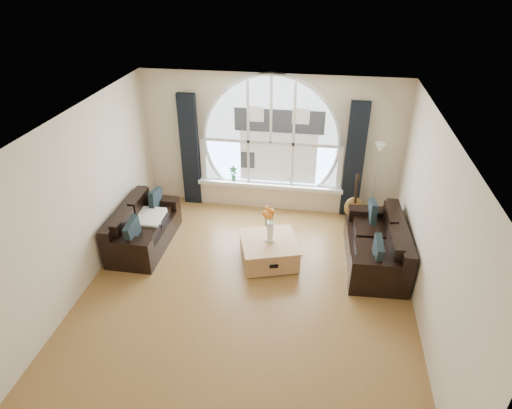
% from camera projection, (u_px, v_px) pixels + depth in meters
% --- Properties ---
extents(ground, '(5.00, 5.50, 0.01)m').
position_uv_depth(ground, '(247.00, 292.00, 6.79)').
color(ground, brown).
rests_on(ground, ground).
extents(ceiling, '(5.00, 5.50, 0.01)m').
position_uv_depth(ceiling, '(245.00, 125.00, 5.44)').
color(ceiling, silver).
rests_on(ceiling, ground).
extents(wall_back, '(5.00, 0.01, 2.70)m').
position_uv_depth(wall_back, '(271.00, 144.00, 8.47)').
color(wall_back, beige).
rests_on(wall_back, ground).
extents(wall_front, '(5.00, 0.01, 2.70)m').
position_uv_depth(wall_front, '(190.00, 384.00, 3.76)').
color(wall_front, beige).
rests_on(wall_front, ground).
extents(wall_left, '(0.01, 5.50, 2.70)m').
position_uv_depth(wall_left, '(79.00, 204.00, 6.46)').
color(wall_left, beige).
rests_on(wall_left, ground).
extents(wall_right, '(0.01, 5.50, 2.70)m').
position_uv_depth(wall_right, '(432.00, 233.00, 5.78)').
color(wall_right, beige).
rests_on(wall_right, ground).
extents(attic_slope, '(0.92, 5.50, 0.72)m').
position_uv_depth(attic_slope, '(423.00, 162.00, 5.32)').
color(attic_slope, silver).
rests_on(attic_slope, ground).
extents(arched_window, '(2.60, 0.06, 2.15)m').
position_uv_depth(arched_window, '(271.00, 131.00, 8.31)').
color(arched_window, silver).
rests_on(arched_window, wall_back).
extents(window_sill, '(2.90, 0.22, 0.08)m').
position_uv_depth(window_sill, '(270.00, 185.00, 8.80)').
color(window_sill, white).
rests_on(window_sill, wall_back).
extents(window_frame, '(2.76, 0.08, 2.15)m').
position_uv_depth(window_frame, '(271.00, 131.00, 8.28)').
color(window_frame, white).
rests_on(window_frame, wall_back).
extents(neighbor_house, '(1.70, 0.02, 1.50)m').
position_uv_depth(neighbor_house, '(279.00, 138.00, 8.34)').
color(neighbor_house, silver).
rests_on(neighbor_house, wall_back).
extents(curtain_left, '(0.35, 0.12, 2.30)m').
position_uv_depth(curtain_left, '(190.00, 151.00, 8.68)').
color(curtain_left, black).
rests_on(curtain_left, ground).
extents(curtain_right, '(0.35, 0.12, 2.30)m').
position_uv_depth(curtain_right, '(354.00, 161.00, 8.25)').
color(curtain_right, black).
rests_on(curtain_right, ground).
extents(sofa_left, '(0.83, 1.65, 0.73)m').
position_uv_depth(sofa_left, '(144.00, 225.00, 7.71)').
color(sofa_left, black).
rests_on(sofa_left, ground).
extents(sofa_right, '(0.96, 1.81, 0.79)m').
position_uv_depth(sofa_right, '(376.00, 243.00, 7.23)').
color(sofa_right, black).
rests_on(sofa_right, ground).
extents(coffee_chest, '(1.15, 1.15, 0.45)m').
position_uv_depth(coffee_chest, '(269.00, 250.00, 7.37)').
color(coffee_chest, '#A6754B').
rests_on(coffee_chest, ground).
extents(throw_blanket, '(0.55, 0.55, 0.10)m').
position_uv_depth(throw_blanket, '(147.00, 218.00, 7.73)').
color(throw_blanket, silver).
rests_on(throw_blanket, sofa_left).
extents(vase_flowers, '(0.24, 0.24, 0.70)m').
position_uv_depth(vase_flowers, '(270.00, 221.00, 7.09)').
color(vase_flowers, white).
rests_on(vase_flowers, coffee_chest).
extents(floor_lamp, '(0.24, 0.24, 1.60)m').
position_uv_depth(floor_lamp, '(375.00, 183.00, 8.23)').
color(floor_lamp, '#B2B2B2').
rests_on(floor_lamp, ground).
extents(guitar, '(0.40, 0.30, 1.06)m').
position_uv_depth(guitar, '(355.00, 197.00, 8.33)').
color(guitar, olive).
rests_on(guitar, ground).
extents(potted_plant, '(0.18, 0.14, 0.31)m').
position_uv_depth(potted_plant, '(233.00, 174.00, 8.81)').
color(potted_plant, '#1E6023').
rests_on(potted_plant, window_sill).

